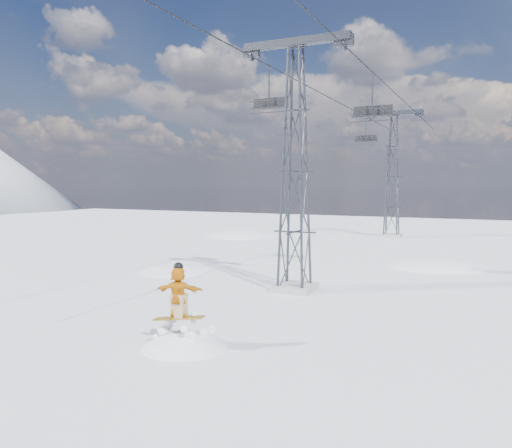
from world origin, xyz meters
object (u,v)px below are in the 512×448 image
(lift_tower_near, at_px, (295,172))
(lift_chair_near, at_px, (270,104))
(lift_tower_far, at_px, (392,177))
(snowboarder_jump, at_px, (185,399))

(lift_tower_near, relative_size, lift_chair_near, 4.83)
(lift_tower_far, xyz_separation_m, lift_chair_near, (-2.20, -22.88, 3.49))
(lift_tower_near, bearing_deg, lift_tower_far, 90.00)
(snowboarder_jump, xyz_separation_m, lift_chair_near, (-1.96, 10.95, 10.60))
(lift_tower_near, distance_m, lift_chair_near, 4.64)
(lift_tower_near, xyz_separation_m, snowboarder_jump, (-0.24, -8.83, -7.11))
(lift_tower_near, bearing_deg, snowboarder_jump, -91.57)
(snowboarder_jump, height_order, lift_chair_near, lift_chair_near)
(lift_tower_far, distance_m, lift_chair_near, 23.25)
(lift_tower_far, distance_m, snowboarder_jump, 34.57)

